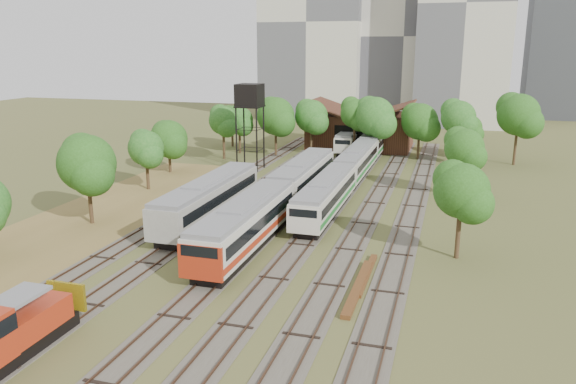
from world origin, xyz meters
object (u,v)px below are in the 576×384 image
(railcar_green_set, at_px, (357,162))
(water_tower, at_px, (250,98))
(shunter_locomotive, at_px, (6,332))
(railcar_red_set, at_px, (278,198))

(railcar_green_set, height_order, water_tower, water_tower)
(railcar_green_set, height_order, shunter_locomotive, railcar_green_set)
(railcar_red_set, height_order, shunter_locomotive, railcar_red_set)
(railcar_green_set, bearing_deg, water_tower, -179.94)
(water_tower, bearing_deg, railcar_green_set, 0.06)
(railcar_green_set, bearing_deg, shunter_locomotive, -101.79)
(railcar_green_set, relative_size, water_tower, 4.61)
(railcar_red_set, xyz_separation_m, water_tower, (-10.24, 20.09, 7.44))
(shunter_locomotive, bearing_deg, railcar_red_set, 77.82)
(railcar_green_set, bearing_deg, railcar_red_set, -101.25)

